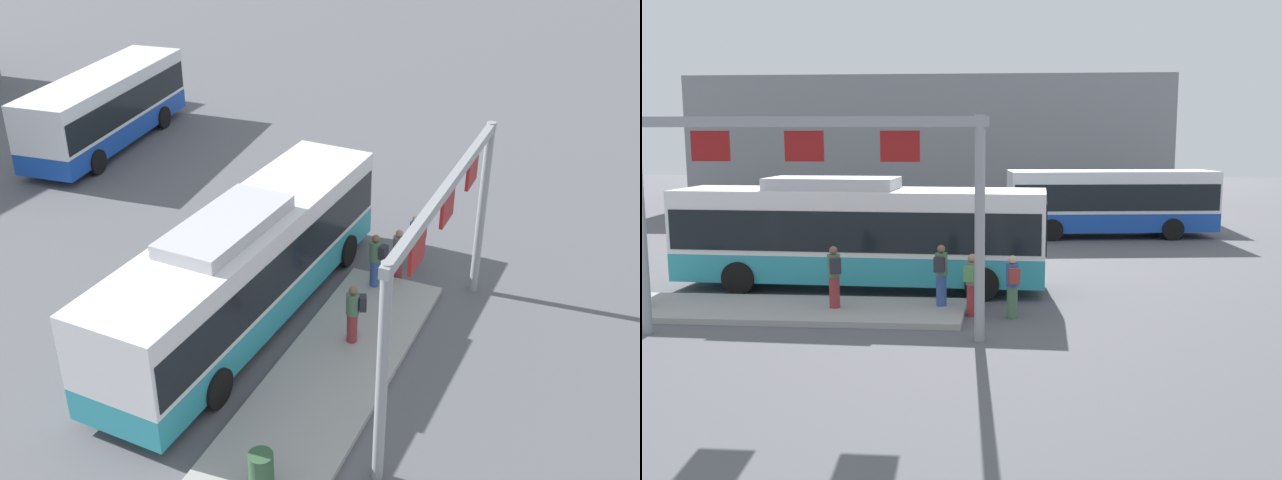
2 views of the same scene
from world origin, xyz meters
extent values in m
plane|color=#56565B|center=(0.00, 0.00, 0.00)|extent=(120.00, 120.00, 0.00)
cube|color=#9E9E99|center=(-1.55, -3.13, 0.08)|extent=(10.00, 2.80, 0.16)
cube|color=teal|center=(0.00, 0.00, 0.77)|extent=(11.41, 2.87, 0.85)
cube|color=white|center=(0.00, 0.00, 2.15)|extent=(11.41, 2.87, 1.90)
cube|color=black|center=(0.00, 0.00, 1.95)|extent=(11.18, 2.91, 1.20)
cube|color=black|center=(5.68, -0.19, 2.05)|extent=(0.11, 2.13, 1.50)
cube|color=#B7B7BC|center=(-0.85, 0.03, 3.28)|extent=(4.02, 1.88, 0.36)
cube|color=orange|center=(5.61, -0.19, 2.90)|extent=(0.18, 1.75, 0.28)
cylinder|color=black|center=(3.90, 1.07, 0.50)|extent=(1.01, 0.33, 1.00)
cylinder|color=black|center=(3.82, -1.33, 0.50)|extent=(1.01, 0.33, 1.00)
cylinder|color=black|center=(-3.42, 1.31, 0.50)|extent=(1.01, 0.33, 1.00)
cylinder|color=black|center=(-3.50, -1.08, 0.50)|extent=(1.01, 0.33, 1.00)
cube|color=#1947AD|center=(9.17, 11.96, 0.77)|extent=(9.76, 3.66, 0.85)
cube|color=silver|center=(9.17, 11.96, 2.15)|extent=(9.76, 3.66, 1.90)
cube|color=black|center=(9.17, 11.96, 1.95)|extent=(9.58, 3.67, 1.20)
cylinder|color=black|center=(6.38, 10.40, 0.50)|extent=(1.03, 0.42, 1.00)
cylinder|color=black|center=(6.09, 12.78, 0.50)|extent=(1.03, 0.42, 1.00)
cylinder|color=black|center=(11.86, 11.08, 0.50)|extent=(1.03, 0.42, 1.00)
cylinder|color=black|center=(11.57, 13.47, 0.50)|extent=(1.03, 0.42, 1.00)
cylinder|color=#476B4C|center=(4.71, -3.22, 0.42)|extent=(0.33, 0.33, 0.85)
cylinder|color=#334C8C|center=(4.71, -3.22, 1.15)|extent=(0.40, 0.40, 0.60)
sphere|color=tan|center=(4.71, -3.22, 1.56)|extent=(0.22, 0.22, 0.22)
cube|color=maroon|center=(4.75, -3.48, 1.18)|extent=(0.31, 0.23, 0.40)
cylinder|color=maroon|center=(3.64, -3.06, 0.42)|extent=(0.34, 0.34, 0.85)
cylinder|color=slate|center=(3.64, -3.06, 1.15)|extent=(0.41, 0.41, 0.60)
sphere|color=#9E755B|center=(3.64, -3.06, 1.56)|extent=(0.22, 0.22, 0.22)
cube|color=#4C8447|center=(3.59, -3.32, 1.18)|extent=(0.31, 0.24, 0.40)
cylinder|color=maroon|center=(-0.05, -3.09, 0.58)|extent=(0.37, 0.37, 0.85)
cylinder|color=#476B4C|center=(-0.05, -3.09, 1.31)|extent=(0.45, 0.45, 0.60)
sphere|color=brown|center=(-0.05, -3.09, 1.72)|extent=(0.22, 0.22, 0.22)
cube|color=#26262D|center=(0.06, -3.33, 1.34)|extent=(0.33, 0.28, 0.40)
cylinder|color=#334C8C|center=(2.78, -2.64, 0.58)|extent=(0.30, 0.30, 0.85)
cylinder|color=#476B4C|center=(2.78, -2.64, 1.31)|extent=(0.37, 0.37, 0.60)
sphere|color=brown|center=(2.78, -2.64, 1.72)|extent=(0.22, 0.22, 0.22)
cube|color=#26262D|center=(2.76, -2.90, 1.34)|extent=(0.30, 0.20, 0.40)
cylinder|color=gray|center=(-4.08, -5.31, 2.60)|extent=(0.24, 0.24, 5.20)
cylinder|color=gray|center=(3.96, -5.31, 2.60)|extent=(0.24, 0.24, 5.20)
cube|color=gray|center=(-0.06, -5.31, 5.05)|extent=(8.44, 0.20, 0.24)
cube|color=maroon|center=(-2.27, -5.31, 4.50)|extent=(0.90, 0.08, 0.70)
cube|color=maroon|center=(-0.06, -5.31, 4.50)|extent=(0.90, 0.08, 0.70)
cube|color=maroon|center=(2.15, -5.31, 4.50)|extent=(0.90, 0.08, 0.70)
cylinder|color=#2D5133|center=(-5.47, -3.33, 0.61)|extent=(0.52, 0.52, 0.90)
camera|label=1|loc=(-15.05, -8.96, 11.87)|focal=42.21mm
camera|label=2|loc=(4.81, -21.08, 4.76)|focal=39.30mm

